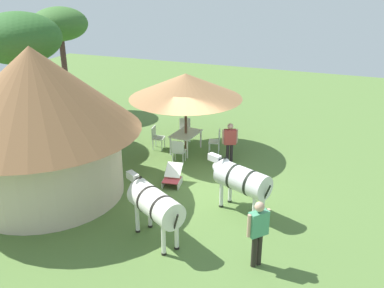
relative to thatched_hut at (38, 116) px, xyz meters
The scene contains 15 objects.
ground_plane 5.32m from the thatched_hut, 60.28° to the right, with size 36.00×36.00×0.00m, color #537337.
thatched_hut is the anchor object (origin of this frame).
shade_umbrella 5.42m from the thatched_hut, 30.60° to the right, with size 4.18×4.18×3.04m.
patio_dining_table 5.75m from the thatched_hut, 30.60° to the right, with size 1.35×0.95×0.74m.
patio_chair_east_end 5.18m from the thatched_hut, 19.60° to the right, with size 0.50×0.48×0.90m.
patio_chair_near_lawn 5.01m from the thatched_hut, 39.93° to the right, with size 0.48×0.50×0.90m.
patio_chair_near_hut 6.62m from the thatched_hut, 38.25° to the right, with size 0.53×0.51×0.90m.
patio_chair_west_end 6.51m from the thatched_hut, 21.73° to the right, with size 0.56×0.57×0.90m.
guest_beside_umbrella 6.43m from the thatched_hut, 48.34° to the right, with size 0.35×0.52×1.54m.
standing_watcher 7.12m from the thatched_hut, 99.34° to the right, with size 0.49×0.46×1.71m.
striped_lounge_chair 4.53m from the thatched_hut, 60.17° to the right, with size 0.88×0.65×0.62m.
zebra_nearest_camera 6.16m from the thatched_hut, 79.21° to the right, with size 1.29×2.10×1.55m.
zebra_by_umbrella 4.57m from the thatched_hut, 103.77° to the right, with size 1.49×2.06×1.59m.
acacia_tree_left_background 8.89m from the thatched_hut, 31.94° to the left, with size 2.59×2.59×4.94m.
acacia_tree_behind_hut 5.15m from the thatched_hut, 45.42° to the left, with size 3.21×3.21×5.09m.
Camera 1 is at (-11.77, -4.40, 6.53)m, focal length 40.11 mm.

